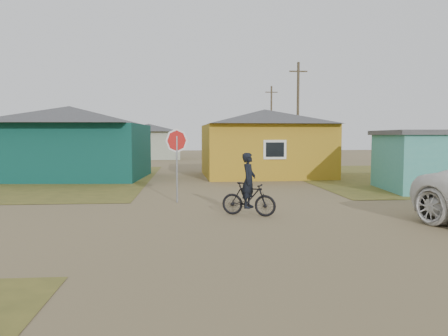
{
  "coord_description": "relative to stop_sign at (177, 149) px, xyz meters",
  "views": [
    {
      "loc": [
        -1.99,
        -11.32,
        2.36
      ],
      "look_at": [
        -0.8,
        3.0,
        1.3
      ],
      "focal_mm": 35.0,
      "sensor_mm": 36.0,
      "label": 1
    }
  ],
  "objects": [
    {
      "name": "ground",
      "position": [
        2.38,
        -4.12,
        -1.91
      ],
      "size": [
        120.0,
        120.0,
        0.0
      ],
      "primitive_type": "plane",
      "color": "olive"
    },
    {
      "name": "house_teal",
      "position": [
        -6.12,
        9.38,
        0.14
      ],
      "size": [
        8.93,
        7.08,
        4.0
      ],
      "color": "#093630",
      "rests_on": "ground"
    },
    {
      "name": "house_yellow",
      "position": [
        4.88,
        9.88,
        0.09
      ],
      "size": [
        7.72,
        6.76,
        3.9
      ],
      "color": "#AE821A",
      "rests_on": "ground"
    },
    {
      "name": "house_pale_west",
      "position": [
        -3.62,
        29.88,
        -0.06
      ],
      "size": [
        7.04,
        6.15,
        3.6
      ],
      "color": "#99A18B",
      "rests_on": "ground"
    },
    {
      "name": "house_beige_east",
      "position": [
        12.38,
        35.88,
        -0.06
      ],
      "size": [
        6.95,
        6.05,
        3.6
      ],
      "color": "gray",
      "rests_on": "ground"
    },
    {
      "name": "house_pale_north",
      "position": [
        -11.62,
        41.88,
        -0.16
      ],
      "size": [
        6.28,
        5.81,
        3.4
      ],
      "color": "#99A18B",
      "rests_on": "ground"
    },
    {
      "name": "utility_pole_near",
      "position": [
        8.88,
        17.88,
        2.22
      ],
      "size": [
        1.4,
        0.2,
        8.0
      ],
      "color": "#493E2C",
      "rests_on": "ground"
    },
    {
      "name": "utility_pole_far",
      "position": [
        9.88,
        33.88,
        2.22
      ],
      "size": [
        1.4,
        0.2,
        8.0
      ],
      "color": "#493E2C",
      "rests_on": "ground"
    },
    {
      "name": "stop_sign",
      "position": [
        0.0,
        0.0,
        0.0
      ],
      "size": [
        0.86,
        0.11,
        2.62
      ],
      "color": "gray",
      "rests_on": "ground"
    },
    {
      "name": "cyclist",
      "position": [
        2.17,
        -2.76,
        -1.23
      ],
      "size": [
        1.7,
        1.1,
        1.87
      ],
      "color": "black",
      "rests_on": "ground"
    }
  ]
}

